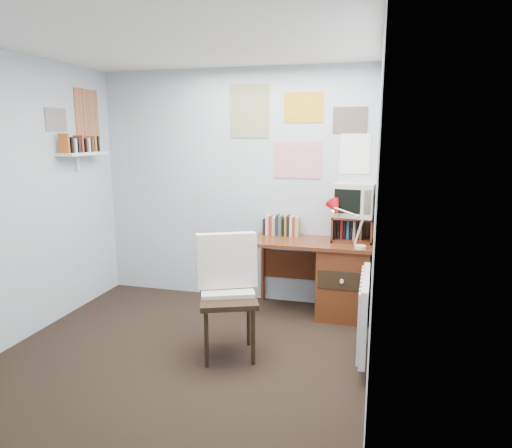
{
  "coord_description": "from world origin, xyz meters",
  "views": [
    {
      "loc": [
        1.49,
        -2.98,
        1.81
      ],
      "look_at": [
        0.47,
        0.93,
        1.02
      ],
      "focal_mm": 32.0,
      "sensor_mm": 36.0,
      "label": 1
    }
  ],
  "objects": [
    {
      "name": "right_wall",
      "position": [
        1.5,
        0.0,
        1.25
      ],
      "size": [
        0.02,
        3.5,
        2.5
      ],
      "primitive_type": "cube",
      "color": "#ADBEC6",
      "rests_on": "ground"
    },
    {
      "name": "desk",
      "position": [
        1.17,
        1.48,
        0.41
      ],
      "size": [
        1.2,
        0.55,
        0.76
      ],
      "color": "#622D16",
      "rests_on": "ground"
    },
    {
      "name": "posters_back",
      "position": [
        0.7,
        1.74,
        1.85
      ],
      "size": [
        1.2,
        0.01,
        0.9
      ],
      "primitive_type": "cube",
      "color": "white",
      "rests_on": "back_wall"
    },
    {
      "name": "back_wall",
      "position": [
        0.0,
        1.75,
        1.25
      ],
      "size": [
        3.0,
        0.02,
        2.5
      ],
      "primitive_type": "cube",
      "color": "#ADBEC6",
      "rests_on": "ground"
    },
    {
      "name": "desk_chair",
      "position": [
        0.38,
        0.37,
        0.49
      ],
      "size": [
        0.64,
        0.63,
        0.98
      ],
      "primitive_type": "cube",
      "rotation": [
        0.0,
        0.0,
        0.38
      ],
      "color": "black",
      "rests_on": "ground"
    },
    {
      "name": "desk_lamp",
      "position": [
        1.39,
        1.28,
        0.96
      ],
      "size": [
        0.32,
        0.29,
        0.4
      ],
      "primitive_type": "cube",
      "rotation": [
        0.0,
        0.0,
        0.21
      ],
      "color": "red",
      "rests_on": "desk"
    },
    {
      "name": "crt_tv",
      "position": [
        1.31,
        1.61,
        1.19
      ],
      "size": [
        0.43,
        0.41,
        0.37
      ],
      "primitive_type": "cube",
      "rotation": [
        0.0,
        0.0,
        -0.14
      ],
      "color": "beige",
      "rests_on": "tv_riser"
    },
    {
      "name": "wall_shelf",
      "position": [
        -1.4,
        1.1,
        1.62
      ],
      "size": [
        0.2,
        0.62,
        0.24
      ],
      "primitive_type": "cube",
      "color": "white",
      "rests_on": "left_wall"
    },
    {
      "name": "ceiling",
      "position": [
        0.0,
        0.0,
        2.5
      ],
      "size": [
        3.0,
        3.5,
        0.02
      ],
      "primitive_type": "cube",
      "color": "white",
      "rests_on": "back_wall"
    },
    {
      "name": "posters_left",
      "position": [
        -1.49,
        1.1,
        2.0
      ],
      "size": [
        0.01,
        0.7,
        0.6
      ],
      "primitive_type": "cube",
      "color": "white",
      "rests_on": "left_wall"
    },
    {
      "name": "book_row",
      "position": [
        0.66,
        1.66,
        0.87
      ],
      "size": [
        0.6,
        0.14,
        0.22
      ],
      "primitive_type": "cube",
      "color": "#622D16",
      "rests_on": "desk"
    },
    {
      "name": "tv_riser",
      "position": [
        1.29,
        1.59,
        0.89
      ],
      "size": [
        0.4,
        0.3,
        0.25
      ],
      "primitive_type": "cube",
      "color": "#622D16",
      "rests_on": "desk"
    },
    {
      "name": "radiator",
      "position": [
        1.46,
        0.55,
        0.42
      ],
      "size": [
        0.09,
        0.8,
        0.6
      ],
      "primitive_type": "cube",
      "color": "white",
      "rests_on": "right_wall"
    },
    {
      "name": "ground",
      "position": [
        0.0,
        0.0,
        0.0
      ],
      "size": [
        3.5,
        3.5,
        0.0
      ],
      "primitive_type": "plane",
      "color": "black",
      "rests_on": "ground"
    }
  ]
}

